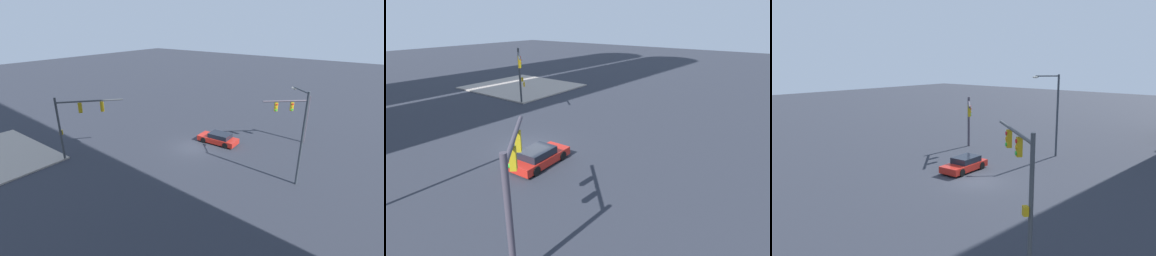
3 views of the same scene
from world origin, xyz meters
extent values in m
plane|color=#292D37|center=(0.00, 0.00, 0.00)|extent=(171.08, 171.08, 0.00)
cylinder|color=#3F3A45|center=(-8.58, 9.12, 2.67)|extent=(0.25, 0.25, 5.33)
cylinder|color=#3F3A45|center=(-6.91, 7.21, 4.85)|extent=(3.48, 3.93, 0.19)
cube|color=#B69D17|center=(-7.36, 7.73, 4.23)|extent=(0.41, 0.41, 0.95)
cylinder|color=red|center=(-7.24, 7.84, 4.52)|extent=(0.18, 0.19, 0.20)
cylinder|color=orange|center=(-7.24, 7.84, 4.22)|extent=(0.18, 0.19, 0.20)
cylinder|color=green|center=(-7.24, 7.84, 3.92)|extent=(0.18, 0.19, 0.20)
cube|color=#B69D17|center=(-6.22, 6.42, 4.23)|extent=(0.41, 0.41, 0.95)
cylinder|color=red|center=(-6.09, 6.52, 4.52)|extent=(0.18, 0.19, 0.20)
cylinder|color=orange|center=(-6.09, 6.52, 4.22)|extent=(0.18, 0.19, 0.20)
cylinder|color=green|center=(-6.09, 6.52, 3.92)|extent=(0.18, 0.19, 0.20)
cylinder|color=#383C40|center=(9.84, -8.42, 3.14)|extent=(0.21, 0.21, 6.27)
cylinder|color=#383C40|center=(7.57, -6.43, 5.79)|extent=(4.64, 4.10, 0.16)
cube|color=#B28B10|center=(8.27, -7.04, 5.19)|extent=(0.41, 0.41, 0.95)
cylinder|color=red|center=(8.16, -7.16, 5.48)|extent=(0.19, 0.18, 0.20)
cylinder|color=orange|center=(8.16, -7.16, 5.18)|extent=(0.19, 0.18, 0.20)
cylinder|color=green|center=(8.16, -7.16, 4.88)|extent=(0.19, 0.18, 0.20)
cube|color=#B28B10|center=(6.78, -5.73, 5.19)|extent=(0.41, 0.41, 0.95)
cylinder|color=red|center=(6.68, -5.85, 5.48)|extent=(0.19, 0.18, 0.20)
cylinder|color=orange|center=(6.68, -5.85, 5.18)|extent=(0.19, 0.18, 0.20)
cylinder|color=green|center=(6.68, -5.85, 4.88)|extent=(0.19, 0.18, 0.20)
cube|color=#B28B10|center=(9.68, -8.60, 2.79)|extent=(0.38, 0.38, 0.44)
cylinder|color=#333B43|center=(0.73, 11.26, 3.95)|extent=(0.20, 0.20, 7.91)
cylinder|color=#333B43|center=(-0.05, 10.45, 7.76)|extent=(1.64, 1.70, 0.12)
ellipsoid|color=silver|center=(-0.82, 9.64, 7.66)|extent=(0.63, 0.64, 0.20)
cube|color=red|center=(-2.64, 1.50, 0.44)|extent=(2.00, 4.47, 0.55)
cube|color=black|center=(-2.65, 1.76, 0.96)|extent=(1.69, 2.36, 0.50)
cylinder|color=black|center=(-1.73, 0.18, 0.32)|extent=(0.25, 0.65, 0.64)
cylinder|color=black|center=(-3.41, 0.10, 0.32)|extent=(0.25, 0.65, 0.64)
cylinder|color=black|center=(-1.86, 2.90, 0.32)|extent=(0.25, 0.65, 0.64)
cylinder|color=black|center=(-3.54, 2.82, 0.32)|extent=(0.25, 0.65, 0.64)
camera|label=1|loc=(22.38, 16.56, 12.80)|focal=26.48mm
camera|label=2|loc=(-15.65, 14.57, 9.34)|focal=28.01mm
camera|label=3|loc=(18.30, -22.67, 9.39)|focal=36.67mm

